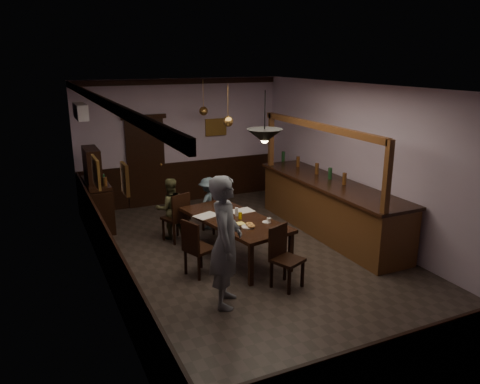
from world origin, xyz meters
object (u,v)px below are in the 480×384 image
chair_far_left (178,215)px  person_seated_left (170,208)px  soda_can (240,216)px  bar_counter (329,206)px  chair_far_right (216,208)px  chair_near (283,254)px  dining_table (235,221)px  chair_side (196,246)px  pendant_iron (265,136)px  sideboard (97,196)px  person_standing (226,242)px  pendant_brass_mid (228,122)px  coffee_cup (269,220)px  pendant_brass_far (204,111)px  person_seated_right (209,203)px

chair_far_left → person_seated_left: bearing=-96.6°
soda_can → bar_counter: bearing=10.0°
chair_far_right → bar_counter: 2.29m
chair_far_right → chair_near: chair_near is taller
dining_table → chair_side: (-0.87, -0.39, -0.16)m
pendant_iron → chair_near: bearing=-80.3°
bar_counter → sideboard: bearing=150.8°
person_standing → pendant_brass_mid: bearing=3.6°
chair_side → pendant_brass_mid: (1.22, 1.45, 1.77)m
person_standing → soda_can: size_ratio=16.11×
chair_side → bar_counter: (3.11, 0.69, 0.05)m
coffee_cup → sideboard: 3.94m
chair_side → coffee_cup: size_ratio=12.02×
dining_table → pendant_brass_mid: pendant_brass_mid is taller
chair_far_left → chair_side: chair_far_left is taller
chair_far_right → coffee_cup: (0.23, -1.81, 0.29)m
bar_counter → pendant_brass_far: bearing=123.0°
person_standing → bar_counter: (3.02, 1.73, -0.39)m
dining_table → person_seated_left: person_seated_left is taller
dining_table → person_seated_left: 1.62m
bar_counter → pendant_brass_mid: 2.67m
person_seated_right → chair_far_right: bearing=77.0°
dining_table → coffee_cup: size_ratio=29.43×
bar_counter → pendant_brass_mid: pendant_brass_mid is taller
chair_side → pendant_iron: pendant_iron is taller
person_seated_right → pendant_brass_mid: bearing=84.5°
person_seated_left → bar_counter: (2.99, -1.13, -0.03)m
chair_far_left → pendant_brass_mid: 2.04m
chair_far_right → chair_side: size_ratio=0.97×
person_seated_left → dining_table: bearing=120.0°
chair_far_right → soda_can: (-0.13, -1.42, 0.30)m
chair_far_right → soda_can: chair_far_right is taller
chair_far_left → person_standing: 2.63m
soda_can → pendant_iron: bearing=-82.9°
bar_counter → soda_can: bearing=-170.0°
chair_far_left → soda_can: 1.48m
chair_side → person_seated_right: bearing=-47.5°
sideboard → pendant_brass_far: size_ratio=2.10×
chair_far_right → pendant_iron: size_ratio=1.16×
chair_near → sideboard: sideboard is taller
sideboard → person_seated_left: bearing=-45.2°
dining_table → chair_side: bearing=-155.7°
person_standing → pendant_brass_far: size_ratio=2.39×
chair_far_left → chair_side: size_ratio=1.02×
person_seated_left → pendant_iron: (0.91, -2.21, 1.70)m
dining_table → bar_counter: bar_counter is taller
person_standing → chair_near: bearing=-54.5°
bar_counter → pendant_iron: size_ratio=5.06×
pendant_brass_mid → pendant_brass_far: same height
coffee_cup → pendant_brass_far: size_ratio=0.10×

